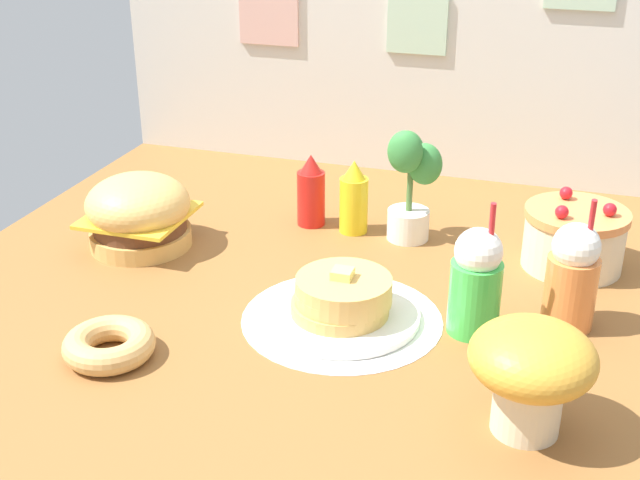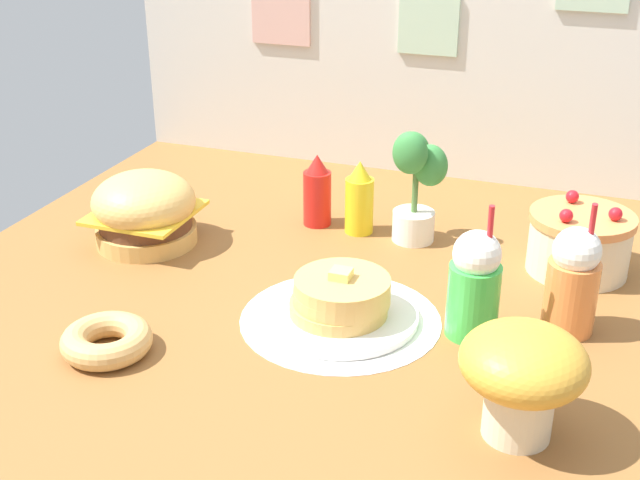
% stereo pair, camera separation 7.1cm
% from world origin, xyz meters
% --- Properties ---
extents(ground_plane, '(2.09, 2.08, 0.02)m').
position_xyz_m(ground_plane, '(0.00, 0.00, -0.01)').
color(ground_plane, brown).
extents(back_wall, '(2.09, 0.04, 0.95)m').
position_xyz_m(back_wall, '(0.00, 1.03, 0.48)').
color(back_wall, beige).
rests_on(back_wall, ground_plane).
extents(doily_mat, '(0.49, 0.49, 0.00)m').
position_xyz_m(doily_mat, '(0.07, -0.04, 0.00)').
color(doily_mat, white).
rests_on(doily_mat, ground_plane).
extents(burger, '(0.29, 0.29, 0.21)m').
position_xyz_m(burger, '(-0.60, 0.19, 0.10)').
color(burger, '#DBA859').
rests_on(burger, ground_plane).
extents(pancake_stack, '(0.38, 0.38, 0.13)m').
position_xyz_m(pancake_stack, '(0.07, -0.04, 0.05)').
color(pancake_stack, white).
rests_on(pancake_stack, doily_mat).
extents(layer_cake, '(0.28, 0.28, 0.20)m').
position_xyz_m(layer_cake, '(0.58, 0.43, 0.08)').
color(layer_cake, beige).
rests_on(layer_cake, ground_plane).
extents(ketchup_bottle, '(0.08, 0.08, 0.22)m').
position_xyz_m(ketchup_bottle, '(-0.18, 0.49, 0.10)').
color(ketchup_bottle, red).
rests_on(ketchup_bottle, ground_plane).
extents(mustard_bottle, '(0.08, 0.08, 0.22)m').
position_xyz_m(mustard_bottle, '(-0.05, 0.47, 0.10)').
color(mustard_bottle, yellow).
rests_on(mustard_bottle, ground_plane).
extents(cream_soda_cup, '(0.12, 0.12, 0.33)m').
position_xyz_m(cream_soda_cup, '(0.38, 0.01, 0.13)').
color(cream_soda_cup, green).
rests_on(cream_soda_cup, ground_plane).
extents(orange_float_cup, '(0.12, 0.12, 0.33)m').
position_xyz_m(orange_float_cup, '(0.58, 0.10, 0.13)').
color(orange_float_cup, orange).
rests_on(orange_float_cup, ground_plane).
extents(donut_pink_glaze, '(0.21, 0.21, 0.06)m').
position_xyz_m(donut_pink_glaze, '(-0.38, -0.35, 0.03)').
color(donut_pink_glaze, tan).
rests_on(donut_pink_glaze, ground_plane).
extents(potted_plant, '(0.16, 0.14, 0.34)m').
position_xyz_m(potted_plant, '(0.12, 0.47, 0.18)').
color(potted_plant, white).
rests_on(potted_plant, ground_plane).
extents(mushroom_stool, '(0.24, 0.24, 0.23)m').
position_xyz_m(mushroom_stool, '(0.53, -0.33, 0.14)').
color(mushroom_stool, beige).
rests_on(mushroom_stool, ground_plane).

